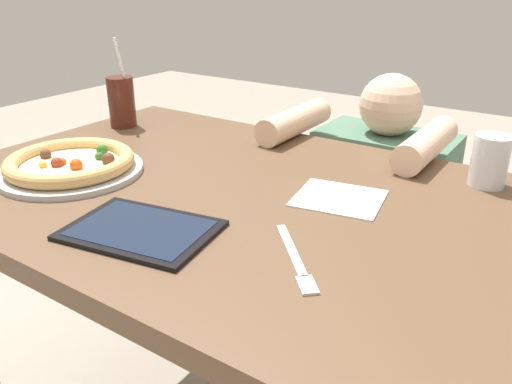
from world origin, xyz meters
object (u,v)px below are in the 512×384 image
at_px(drink_cup_colored, 122,102).
at_px(tablet, 141,230).
at_px(pizza_near, 71,164).
at_px(diner_seated, 376,235).
at_px(water_cup_clear, 490,160).
at_px(fork, 296,260).

bearing_deg(drink_cup_colored, tablet, -40.27).
bearing_deg(pizza_near, diner_seated, 60.09).
relative_size(water_cup_clear, fork, 0.65).
relative_size(water_cup_clear, tablet, 0.39).
bearing_deg(tablet, water_cup_clear, 51.39).
relative_size(pizza_near, fork, 1.87).
distance_m(fork, tablet, 0.27).
height_order(pizza_near, diner_seated, diner_seated).
relative_size(pizza_near, diner_seated, 0.34).
distance_m(water_cup_clear, diner_seated, 0.60).
bearing_deg(diner_seated, tablet, -97.00).
bearing_deg(water_cup_clear, drink_cup_colored, -173.21).
xyz_separation_m(fork, tablet, (-0.26, -0.06, 0.00)).
bearing_deg(tablet, pizza_near, 161.13).
relative_size(fork, tablet, 0.60).
relative_size(pizza_near, tablet, 1.13).
distance_m(drink_cup_colored, diner_seated, 0.85).
xyz_separation_m(water_cup_clear, fork, (-0.17, -0.47, -0.05)).
bearing_deg(tablet, fork, 13.89).
relative_size(drink_cup_colored, water_cup_clear, 2.31).
bearing_deg(fork, diner_seated, 101.18).
bearing_deg(tablet, diner_seated, 83.00).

